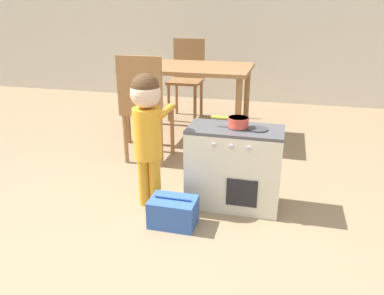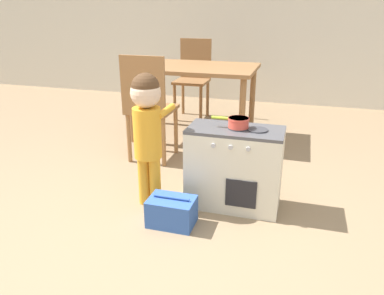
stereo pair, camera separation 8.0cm
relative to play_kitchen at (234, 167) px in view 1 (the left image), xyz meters
The scene contains 9 objects.
ground_plane 0.82m from the play_kitchen, 111.16° to the right, with size 16.00×16.00×0.00m, color #8E7556.
wall_back 3.19m from the play_kitchen, 95.31° to the left, with size 10.00×0.06×2.60m.
play_kitchen is the anchor object (origin of this frame).
toy_pot 0.32m from the play_kitchen, ahead, with size 0.24×0.13×0.06m.
child_figure 0.65m from the play_kitchen, 165.10° to the right, with size 0.21×0.36×0.89m.
toy_basket 0.51m from the play_kitchen, 132.33° to the right, with size 0.28×0.20×0.19m.
dining_table 1.49m from the play_kitchen, 116.71° to the left, with size 1.20×0.77×0.72m.
dining_chair_near 1.04m from the play_kitchen, 145.60° to the left, with size 0.37×0.37×0.91m.
dining_chair_far 2.18m from the play_kitchen, 113.54° to the left, with size 0.37×0.37×0.91m.
Camera 1 is at (0.58, -1.54, 1.27)m, focal length 35.00 mm.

